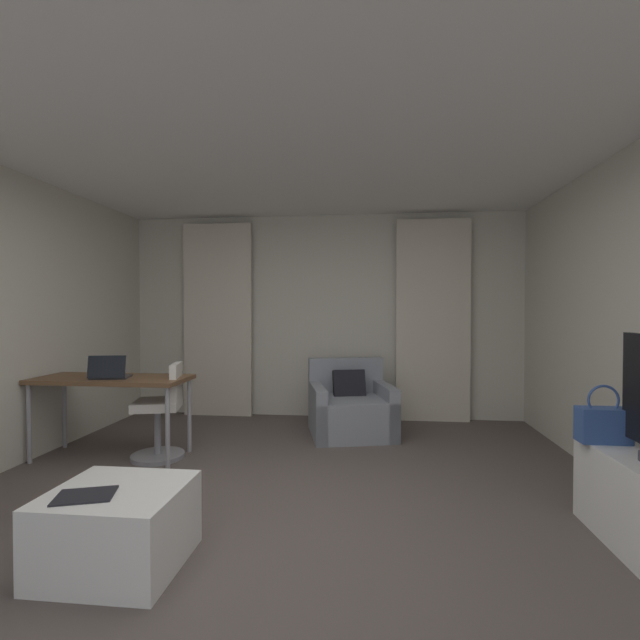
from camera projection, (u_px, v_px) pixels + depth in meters
ground_plane at (275, 528)px, 2.81m from camera, size 12.00×12.00×0.00m
wall_window at (324, 316)px, 5.80m from camera, size 5.12×0.06×2.60m
ceiling at (274, 107)px, 2.76m from camera, size 5.12×6.12×0.06m
curtain_left_panel at (218, 320)px, 5.82m from camera, size 0.90×0.06×2.50m
curtain_right_panel at (433, 320)px, 5.52m from camera, size 0.90×0.06×2.50m
armchair at (351, 409)px, 4.94m from camera, size 1.04×1.01×0.82m
desk at (112, 384)px, 4.15m from camera, size 1.40×0.57×0.75m
desk_chair at (162, 416)px, 4.14m from camera, size 0.49×0.49×0.88m
laptop at (109, 374)px, 4.05m from camera, size 0.37×0.31×0.22m
coffee_table at (118, 527)px, 2.39m from camera, size 0.68×0.63×0.42m
magazine_open at (85, 496)px, 2.28m from camera, size 0.33×0.28×0.01m
handbag_primary at (603, 424)px, 2.83m from camera, size 0.30×0.14×0.37m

